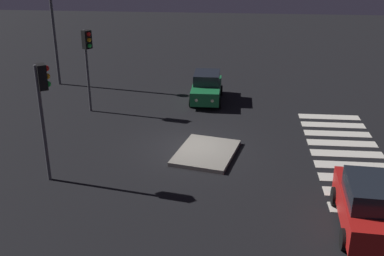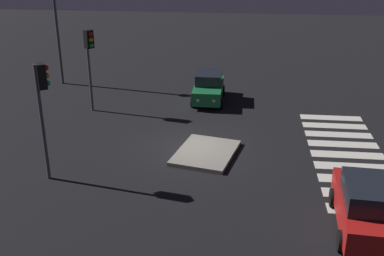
{
  "view_description": "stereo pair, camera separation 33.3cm",
  "coord_description": "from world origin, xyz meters",
  "px_view_note": "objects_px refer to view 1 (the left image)",
  "views": [
    {
      "loc": [
        -19.65,
        -1.82,
        9.16
      ],
      "look_at": [
        0.0,
        0.0,
        1.0
      ],
      "focal_mm": 44.16,
      "sensor_mm": 36.0,
      "label": 1
    },
    {
      "loc": [
        -19.62,
        -2.15,
        9.16
      ],
      "look_at": [
        0.0,
        0.0,
        1.0
      ],
      "focal_mm": 44.16,
      "sensor_mm": 36.0,
      "label": 2
    }
  ],
  "objects_px": {
    "traffic_island": "(206,153)",
    "car_red": "(370,205)",
    "traffic_light_north": "(87,51)",
    "traffic_light_west": "(43,94)",
    "car_green": "(207,87)",
    "street_lamp": "(51,6)"
  },
  "relations": [
    {
      "from": "traffic_light_north",
      "to": "traffic_light_west",
      "type": "distance_m",
      "value": 7.76
    },
    {
      "from": "car_green",
      "to": "street_lamp",
      "type": "distance_m",
      "value": 10.93
    },
    {
      "from": "car_red",
      "to": "traffic_island",
      "type": "bearing_deg",
      "value": 51.7
    },
    {
      "from": "car_green",
      "to": "traffic_light_west",
      "type": "relative_size",
      "value": 0.81
    },
    {
      "from": "traffic_island",
      "to": "car_green",
      "type": "distance_m",
      "value": 7.44
    },
    {
      "from": "traffic_island",
      "to": "traffic_light_west",
      "type": "xyz_separation_m",
      "value": [
        -2.8,
        5.99,
        3.48
      ]
    },
    {
      "from": "car_red",
      "to": "traffic_light_north",
      "type": "relative_size",
      "value": 0.98
    },
    {
      "from": "car_red",
      "to": "car_green",
      "type": "relative_size",
      "value": 1.15
    },
    {
      "from": "traffic_island",
      "to": "car_red",
      "type": "distance_m",
      "value": 7.77
    },
    {
      "from": "car_green",
      "to": "traffic_light_north",
      "type": "xyz_separation_m",
      "value": [
        -2.46,
        6.19,
        2.6
      ]
    },
    {
      "from": "traffic_island",
      "to": "traffic_light_north",
      "type": "distance_m",
      "value": 8.92
    },
    {
      "from": "traffic_light_north",
      "to": "car_red",
      "type": "bearing_deg",
      "value": -3.5
    },
    {
      "from": "traffic_island",
      "to": "street_lamp",
      "type": "xyz_separation_m",
      "value": [
        9.79,
        10.26,
        4.91
      ]
    },
    {
      "from": "car_red",
      "to": "traffic_light_west",
      "type": "height_order",
      "value": "traffic_light_west"
    },
    {
      "from": "traffic_light_north",
      "to": "street_lamp",
      "type": "xyz_separation_m",
      "value": [
        4.85,
        3.62,
        1.59
      ]
    },
    {
      "from": "car_green",
      "to": "street_lamp",
      "type": "bearing_deg",
      "value": -103.57
    },
    {
      "from": "street_lamp",
      "to": "traffic_island",
      "type": "bearing_deg",
      "value": -133.64
    },
    {
      "from": "traffic_light_north",
      "to": "traffic_light_west",
      "type": "xyz_separation_m",
      "value": [
        -7.73,
        -0.65,
        0.16
      ]
    },
    {
      "from": "car_green",
      "to": "traffic_light_north",
      "type": "height_order",
      "value": "traffic_light_north"
    },
    {
      "from": "traffic_island",
      "to": "traffic_light_west",
      "type": "bearing_deg",
      "value": 115.02
    },
    {
      "from": "car_green",
      "to": "traffic_island",
      "type": "bearing_deg",
      "value": 3.64
    },
    {
      "from": "traffic_light_north",
      "to": "car_green",
      "type": "bearing_deg",
      "value": 57.5
    }
  ]
}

